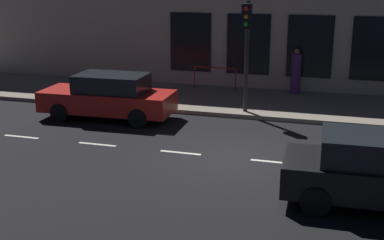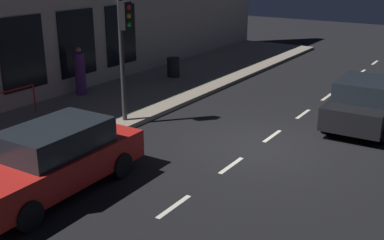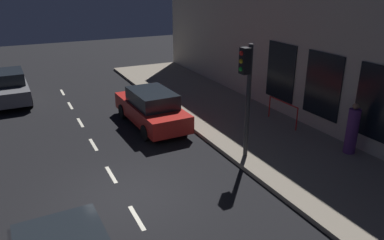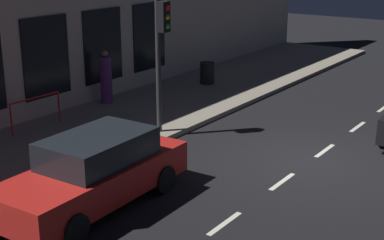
{
  "view_description": "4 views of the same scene",
  "coord_description": "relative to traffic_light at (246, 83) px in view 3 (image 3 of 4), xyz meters",
  "views": [
    {
      "loc": [
        -12.84,
        -2.54,
        4.79
      ],
      "look_at": [
        0.79,
        1.5,
        0.76
      ],
      "focal_mm": 47.29,
      "sensor_mm": 36.0,
      "label": 1
    },
    {
      "loc": [
        -5.35,
        11.63,
        5.11
      ],
      "look_at": [
        0.99,
        1.97,
        1.18
      ],
      "focal_mm": 44.19,
      "sensor_mm": 36.0,
      "label": 2
    },
    {
      "loc": [
        -2.38,
        -9.13,
        5.96
      ],
      "look_at": [
        3.07,
        1.9,
        1.28
      ],
      "focal_mm": 34.97,
      "sensor_mm": 36.0,
      "label": 3
    },
    {
      "loc": [
        -5.44,
        13.1,
        5.44
      ],
      "look_at": [
        2.91,
        1.21,
        0.93
      ],
      "focal_mm": 53.22,
      "sensor_mm": 36.0,
      "label": 4
    }
  ],
  "objects": [
    {
      "name": "ground_plane",
      "position": [
        -4.4,
        -0.61,
        -2.78
      ],
      "size": [
        60.0,
        60.0,
        0.0
      ],
      "primitive_type": "plane",
      "color": "black"
    },
    {
      "name": "sidewalk",
      "position": [
        1.85,
        -0.61,
        -2.7
      ],
      "size": [
        4.5,
        32.0,
        0.15
      ],
      "color": "gray",
      "rests_on": "ground"
    },
    {
      "name": "building_facade",
      "position": [
        4.4,
        -0.61,
        1.04
      ],
      "size": [
        0.65,
        32.0,
        7.65
      ],
      "color": "beige",
      "rests_on": "ground"
    },
    {
      "name": "lane_centre_line",
      "position": [
        -4.4,
        -1.61,
        -2.77
      ],
      "size": [
        0.12,
        27.2,
        0.01
      ],
      "color": "beige",
      "rests_on": "ground"
    },
    {
      "name": "traffic_light",
      "position": [
        0.0,
        0.0,
        0.0
      ],
      "size": [
        0.49,
        0.32,
        3.88
      ],
      "color": "#2D2D30",
      "rests_on": "sidewalk"
    },
    {
      "name": "parked_car_0",
      "position": [
        -7.03,
        10.79,
        -1.99
      ],
      "size": [
        1.93,
        4.18,
        1.58
      ],
      "rotation": [
        0.0,
        0.0,
        3.16
      ],
      "color": "slate",
      "rests_on": "ground"
    },
    {
      "name": "parked_car_1",
      "position": [
        -1.68,
        4.48,
        -1.98
      ],
      "size": [
        1.94,
        4.65,
        1.58
      ],
      "rotation": [
        0.0,
        0.0,
        0.03
      ],
      "color": "red",
      "rests_on": "ground"
    },
    {
      "name": "pedestrian_0",
      "position": [
        3.56,
        -1.43,
        -1.78
      ],
      "size": [
        0.44,
        0.44,
        1.84
      ],
      "rotation": [
        0.0,
        0.0,
        0.08
      ],
      "color": "#5B2D70",
      "rests_on": "sidewalk"
    },
    {
      "name": "red_railing",
      "position": [
        3.26,
        1.91,
        -1.92
      ],
      "size": [
        0.05,
        1.84,
        0.97
      ],
      "color": "red",
      "rests_on": "sidewalk"
    }
  ]
}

